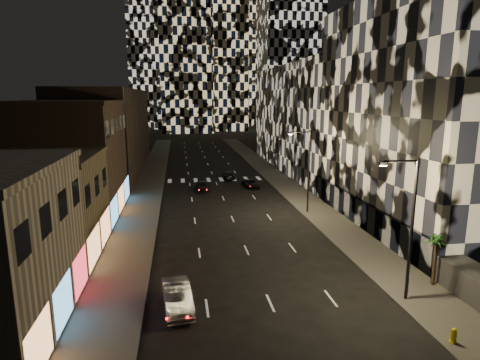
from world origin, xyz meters
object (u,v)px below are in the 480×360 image
object	(u,v)px
car_dark_midlane	(202,186)
streetlight_near	(409,221)
car_dark_oncoming	(229,175)
car_dark_rightlane	(251,184)
fire_hydrant	(454,336)
car_silver_parked	(177,297)
palm_tree	(436,244)
streetlight_far	(307,166)

from	to	relation	value
car_dark_midlane	streetlight_near	bearing A→B (deg)	-74.80
car_dark_oncoming	streetlight_near	bearing A→B (deg)	100.23
car_dark_oncoming	car_dark_rightlane	size ratio (longest dim) A/B	1.08
car_dark_midlane	fire_hydrant	bearing A→B (deg)	-76.77
car_dark_rightlane	fire_hydrant	world-z (taller)	car_dark_rightlane
streetlight_near	car_silver_parked	bearing A→B (deg)	175.04
car_dark_midlane	palm_tree	size ratio (longest dim) A/B	1.13
car_silver_parked	streetlight_near	bearing A→B (deg)	-11.43
car_dark_midlane	car_silver_parked	bearing A→B (deg)	-99.26
streetlight_far	car_dark_rightlane	xyz separation A→B (m)	(-3.73, 13.70, -4.80)
streetlight_near	streetlight_far	bearing A→B (deg)	90.00
streetlight_far	car_dark_midlane	bearing A→B (deg)	130.65
car_dark_rightlane	palm_tree	xyz separation A→B (m)	(6.88, -32.15, 2.53)
streetlight_near	palm_tree	world-z (taller)	streetlight_near
car_silver_parked	car_dark_oncoming	size ratio (longest dim) A/B	1.08
streetlight_far	car_dark_rightlane	bearing A→B (deg)	105.24
car_silver_parked	car_dark_oncoming	distance (m)	39.84
car_dark_oncoming	fire_hydrant	world-z (taller)	car_dark_oncoming
car_dark_oncoming	car_dark_rightlane	distance (m)	6.96
car_dark_midlane	car_dark_rightlane	bearing A→B (deg)	6.00
car_dark_oncoming	palm_tree	size ratio (longest dim) A/B	1.21
car_silver_parked	palm_tree	size ratio (longest dim) A/B	1.31
streetlight_near	car_dark_midlane	size ratio (longest dim) A/B	2.25
streetlight_far	palm_tree	size ratio (longest dim) A/B	2.53
car_dark_rightlane	palm_tree	size ratio (longest dim) A/B	1.12
car_dark_rightlane	fire_hydrant	size ratio (longest dim) A/B	4.88
streetlight_near	palm_tree	xyz separation A→B (m)	(3.15, 1.55, -2.27)
streetlight_far	car_dark_midlane	world-z (taller)	streetlight_far
car_dark_midlane	car_dark_rightlane	xyz separation A→B (m)	(7.06, 1.13, -0.13)
streetlight_far	palm_tree	bearing A→B (deg)	-80.33
streetlight_far	car_dark_midlane	distance (m)	17.21
streetlight_far	car_silver_parked	xyz separation A→B (m)	(-14.15, -18.77, -4.59)
streetlight_near	car_dark_rightlane	world-z (taller)	streetlight_near
car_dark_rightlane	car_dark_midlane	bearing A→B (deg)	-178.48
car_silver_parked	fire_hydrant	xyz separation A→B (m)	(14.30, -5.92, -0.23)
streetlight_near	car_dark_rightlane	size ratio (longest dim) A/B	2.27
streetlight_near	car_silver_parked	distance (m)	14.93
fire_hydrant	streetlight_far	bearing A→B (deg)	90.34
streetlight_far	car_dark_rightlane	distance (m)	14.99
palm_tree	streetlight_near	bearing A→B (deg)	-153.76
car_silver_parked	palm_tree	world-z (taller)	palm_tree
car_dark_midlane	fire_hydrant	distance (m)	38.83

